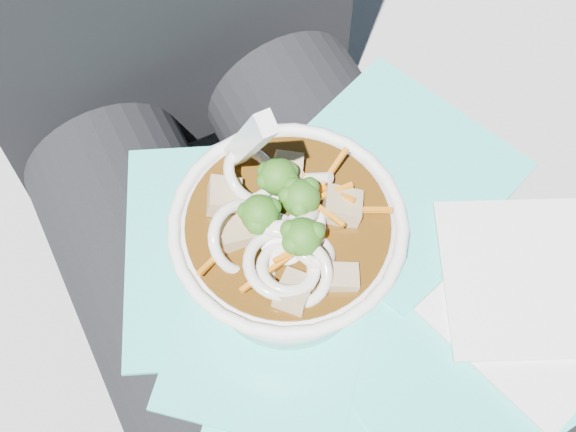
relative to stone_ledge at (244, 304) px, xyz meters
name	(u,v)px	position (x,y,z in m)	size (l,w,h in m)	color
stone_ledge	(244,304)	(0.00, 0.00, 0.00)	(1.00, 0.50, 0.44)	gray
lap	(301,323)	(0.00, -0.15, 0.30)	(0.34, 0.48, 0.15)	black
person_body	(253,222)	(0.00, -0.06, 0.32)	(0.34, 0.94, 0.99)	black
plastic_bag	(353,321)	(0.02, -0.19, 0.38)	(0.37, 0.42, 0.02)	#30C8BC
napkins	(533,298)	(0.14, -0.24, 0.40)	(0.17, 0.19, 0.01)	white
udon_bowl	(287,244)	(-0.01, -0.14, 0.45)	(0.16, 0.16, 0.20)	white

